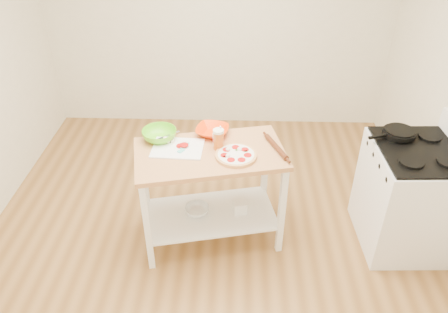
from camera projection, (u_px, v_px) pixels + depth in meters
room_shell at (203, 110)px, 3.04m from camera, size 4.04×4.54×2.74m
prep_island at (210, 177)px, 3.56m from camera, size 1.28×0.87×0.90m
gas_stove at (407, 196)px, 3.64m from camera, size 0.68×0.79×1.11m
skillet at (399, 133)px, 3.52m from camera, size 0.40×0.26×0.03m
pizza at (236, 155)px, 3.36m from camera, size 0.32×0.32×0.05m
cutting_board at (177, 148)px, 3.46m from camera, size 0.41×0.32×0.04m
spatula at (183, 148)px, 3.44m from camera, size 0.09×0.15×0.01m
knife at (162, 138)px, 3.56m from camera, size 0.21×0.20×0.01m
orange_bowl at (212, 131)px, 3.62m from camera, size 0.32×0.32×0.07m
green_bowl at (159, 135)px, 3.55m from camera, size 0.36×0.36×0.09m
beer_pint at (218, 139)px, 3.41m from camera, size 0.09×0.09×0.17m
yogurt_tub at (218, 139)px, 3.47m from camera, size 0.09×0.09×0.19m
rolling_pin at (276, 147)px, 3.44m from camera, size 0.17×0.34×0.04m
shelf_glass_bowl at (197, 210)px, 3.76m from camera, size 0.26×0.26×0.07m
shelf_bin at (240, 207)px, 3.77m from camera, size 0.13×0.13×0.11m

